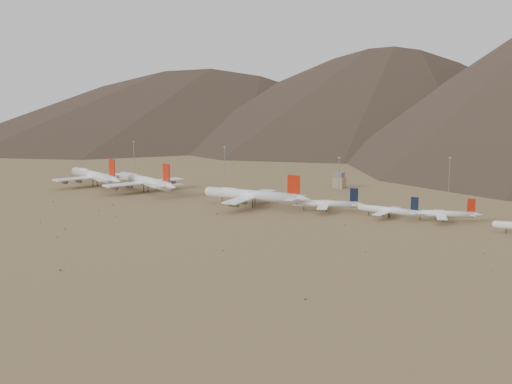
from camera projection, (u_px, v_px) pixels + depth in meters
The scene contains 13 objects.
ground at pixel (215, 209), 450.85m from camera, with size 3000.00×3000.00×0.00m, color #A07F52.
widebody_west at pixel (94, 176), 542.63m from camera, with size 76.58×61.23×23.88m.
widebody_centre at pixel (145, 181), 515.18m from camera, with size 76.51×61.17×23.86m.
widebody_east at pixel (252, 195), 457.46m from camera, with size 76.01×58.70×22.59m.
narrowbody_a at pixel (327, 204), 442.58m from camera, with size 43.74×32.80×15.20m.
narrowbody_b at pixel (390, 210), 422.71m from camera, with size 42.75×30.60×14.10m.
narrowbody_c at pixel (444, 214), 412.48m from camera, with size 40.15×30.09×13.93m.
control_tower at pixel (339, 181), 534.96m from camera, with size 8.00×8.00×12.00m.
mast_far_west at pixel (134, 154), 637.86m from camera, with size 2.00×0.60×25.70m.
mast_west at pixel (225, 160), 591.62m from camera, with size 2.00×0.60×25.70m.
mast_centre at pixel (339, 173), 514.30m from camera, with size 2.00×0.60×25.70m.
mast_east at pixel (449, 173), 512.95m from camera, with size 2.00×0.60×25.70m.
desert_scrub at pixel (146, 237), 373.38m from camera, with size 403.39×177.36×0.87m.
Camera 1 is at (255.97, -362.65, 83.87)m, focal length 50.00 mm.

